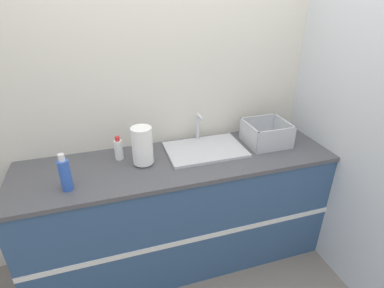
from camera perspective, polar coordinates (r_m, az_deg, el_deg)
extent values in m
plane|color=slate|center=(2.44, -0.04, -25.08)|extent=(12.00, 12.00, 0.00)
cube|color=beige|center=(2.21, -5.01, 10.35)|extent=(4.56, 0.06, 2.60)
cube|color=silver|center=(2.42, 24.02, 9.61)|extent=(0.06, 2.60, 2.60)
cube|color=#33517A|center=(2.33, -2.30, -12.85)|extent=(2.16, 0.60, 0.87)
cube|color=white|center=(2.12, -0.08, -17.76)|extent=(2.16, 0.01, 0.04)
cube|color=#4C4C51|center=(2.08, -2.52, -3.29)|extent=(2.19, 0.63, 0.03)
cube|color=silver|center=(2.17, 2.51, -1.06)|extent=(0.56, 0.38, 0.02)
cylinder|color=silver|center=(2.27, 1.12, 3.31)|extent=(0.02, 0.02, 0.20)
cylinder|color=silver|center=(2.19, 1.59, 5.17)|extent=(0.02, 0.11, 0.02)
cylinder|color=#4C4C51|center=(2.04, -9.17, -3.57)|extent=(0.10, 0.10, 0.01)
cylinder|color=white|center=(1.98, -9.44, -0.28)|extent=(0.14, 0.14, 0.25)
cube|color=#B7BABF|center=(2.36, 13.74, 0.34)|extent=(0.31, 0.29, 0.01)
cube|color=#B7BABF|center=(2.21, 15.76, 0.76)|extent=(0.31, 0.01, 0.16)
cube|color=#B7BABF|center=(2.43, 12.33, 3.55)|extent=(0.31, 0.01, 0.16)
cube|color=#B7BABF|center=(2.25, 10.72, 1.78)|extent=(0.01, 0.29, 0.16)
cube|color=#B7BABF|center=(2.40, 17.01, 2.62)|extent=(0.01, 0.29, 0.16)
cylinder|color=white|center=(2.10, -13.80, -1.08)|extent=(0.06, 0.06, 0.14)
cylinder|color=red|center=(2.07, -14.06, 0.99)|extent=(0.03, 0.03, 0.03)
cylinder|color=#2D56B7|center=(1.86, -22.98, -5.51)|extent=(0.06, 0.06, 0.19)
cylinder|color=silver|center=(1.81, -23.63, -2.39)|extent=(0.04, 0.04, 0.04)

